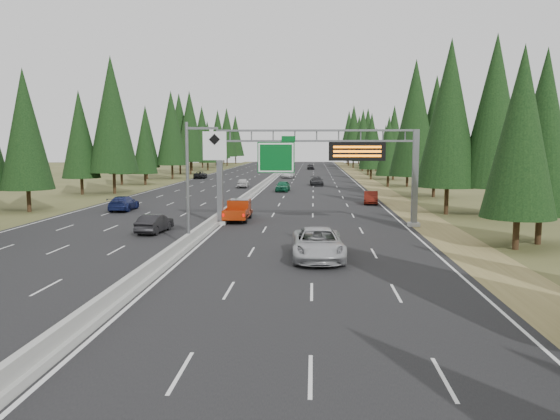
{
  "coord_description": "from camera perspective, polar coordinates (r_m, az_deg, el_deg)",
  "views": [
    {
      "loc": [
        8.05,
        -9.41,
        6.6
      ],
      "look_at": [
        6.24,
        20.0,
        3.11
      ],
      "focal_mm": 35.0,
      "sensor_mm": 36.0,
      "label": 1
    }
  ],
  "objects": [
    {
      "name": "sign_gantry",
      "position": [
        44.32,
        4.67,
        5.02
      ],
      "size": [
        16.75,
        0.98,
        7.8
      ],
      "color": "slate",
      "rests_on": "road"
    },
    {
      "name": "shoulder_right",
      "position": [
        90.18,
        9.74,
        2.49
      ],
      "size": [
        3.6,
        260.0,
        0.06
      ],
      "primitive_type": "cube",
      "color": "olive",
      "rests_on": "ground"
    },
    {
      "name": "car_onc_blue",
      "position": [
        57.12,
        -16.03,
        0.69
      ],
      "size": [
        2.29,
        5.17,
        1.48
      ],
      "primitive_type": "imported",
      "rotation": [
        0.0,
        0.0,
        3.19
      ],
      "color": "#172051",
      "rests_on": "road"
    },
    {
      "name": "tree_row_right",
      "position": [
        90.53,
        12.34,
        8.17
      ],
      "size": [
        11.73,
        238.89,
        18.76
      ],
      "color": "black",
      "rests_on": "ground"
    },
    {
      "name": "car_onc_far",
      "position": [
        110.08,
        -8.31,
        3.66
      ],
      "size": [
        2.73,
        5.18,
        1.39
      ],
      "primitive_type": "imported",
      "rotation": [
        0.0,
        0.0,
        3.23
      ],
      "color": "black",
      "rests_on": "road"
    },
    {
      "name": "shoulder_left",
      "position": [
        93.3,
        -12.58,
        2.56
      ],
      "size": [
        3.6,
        260.0,
        0.06
      ],
      "primitive_type": "cube",
      "color": "#3F441F",
      "rests_on": "ground"
    },
    {
      "name": "car_ahead_far",
      "position": [
        149.45,
        3.22,
        4.54
      ],
      "size": [
        2.13,
        4.54,
        1.5
      ],
      "primitive_type": "imported",
      "rotation": [
        0.0,
        0.0,
        0.08
      ],
      "color": "black",
      "rests_on": "road"
    },
    {
      "name": "road",
      "position": [
        90.01,
        -1.61,
        2.58
      ],
      "size": [
        32.0,
        260.0,
        0.08
      ],
      "primitive_type": "cube",
      "color": "black",
      "rests_on": "ground"
    },
    {
      "name": "car_onc_near",
      "position": [
        42.04,
        -12.97,
        -1.37
      ],
      "size": [
        1.91,
        4.38,
        1.4
      ],
      "primitive_type": "imported",
      "rotation": [
        0.0,
        0.0,
        3.04
      ],
      "color": "black",
      "rests_on": "road"
    },
    {
      "name": "median_barrier",
      "position": [
        89.98,
        -1.61,
        2.82
      ],
      "size": [
        0.7,
        260.0,
        0.85
      ],
      "color": "gray",
      "rests_on": "road"
    },
    {
      "name": "silver_minivan",
      "position": [
        31.55,
        3.99,
        -3.55
      ],
      "size": [
        3.19,
        6.46,
        1.76
      ],
      "primitive_type": "imported",
      "rotation": [
        0.0,
        0.0,
        0.04
      ],
      "color": "#ADAEB2",
      "rests_on": "road"
    },
    {
      "name": "car_ahead_dkred",
      "position": [
        62.04,
        9.48,
        1.29
      ],
      "size": [
        1.92,
        4.42,
        1.42
      ],
      "primitive_type": "imported",
      "rotation": [
        0.0,
        0.0,
        -0.1
      ],
      "color": "#57140C",
      "rests_on": "road"
    },
    {
      "name": "car_onc_white",
      "position": [
        85.33,
        -3.89,
        2.85
      ],
      "size": [
        1.86,
        4.28,
        1.44
      ],
      "primitive_type": "imported",
      "rotation": [
        0.0,
        0.0,
        3.18
      ],
      "color": "#BDBDBD",
      "rests_on": "road"
    },
    {
      "name": "tree_row_left",
      "position": [
        94.95,
        -14.9,
        8.27
      ],
      "size": [
        12.39,
        240.9,
        18.89
      ],
      "color": "black",
      "rests_on": "ground"
    },
    {
      "name": "car_ahead_dkgrey",
      "position": [
        89.58,
        3.85,
        3.03
      ],
      "size": [
        2.34,
        5.02,
        1.42
      ],
      "primitive_type": "imported",
      "rotation": [
        0.0,
        0.0,
        0.07
      ],
      "color": "black",
      "rests_on": "road"
    },
    {
      "name": "hov_sign_pole",
      "position": [
        35.22,
        -8.73,
        3.63
      ],
      "size": [
        2.8,
        0.5,
        8.0
      ],
      "color": "slate",
      "rests_on": "road"
    },
    {
      "name": "red_pickup",
      "position": [
        47.96,
        -4.34,
        0.12
      ],
      "size": [
        1.96,
        5.5,
        1.79
      ],
      "color": "black",
      "rests_on": "road"
    },
    {
      "name": "car_ahead_green",
      "position": [
        77.78,
        0.29,
        2.52
      ],
      "size": [
        2.09,
        4.6,
        1.53
      ],
      "primitive_type": "imported",
      "rotation": [
        0.0,
        0.0,
        -0.06
      ],
      "color": "#145B3B",
      "rests_on": "road"
    },
    {
      "name": "car_ahead_white",
      "position": [
        110.48,
        0.86,
        3.75
      ],
      "size": [
        2.67,
        5.31,
        1.44
      ],
      "primitive_type": "imported",
      "rotation": [
        0.0,
        0.0,
        -0.05
      ],
      "color": "silver",
      "rests_on": "road"
    }
  ]
}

